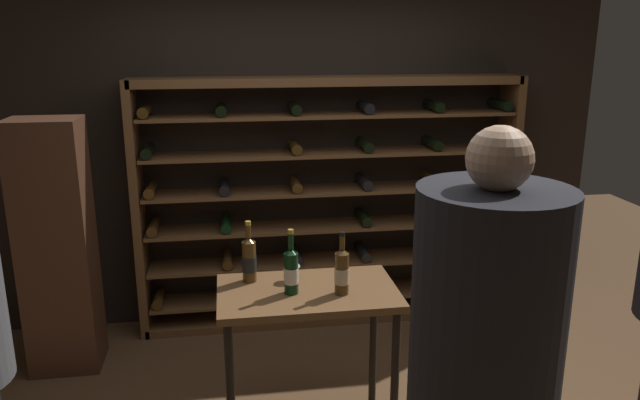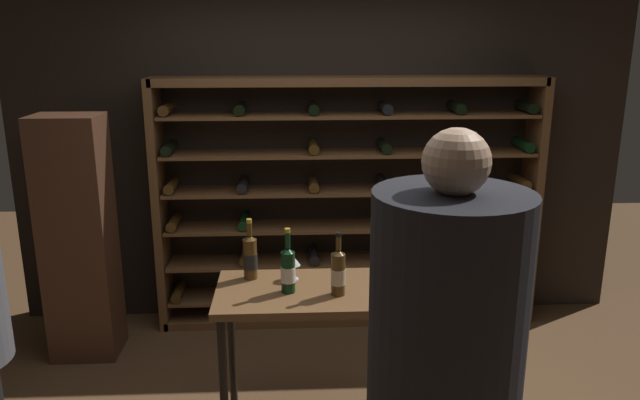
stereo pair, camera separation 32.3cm
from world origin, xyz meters
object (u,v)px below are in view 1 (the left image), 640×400
at_px(person_host_in_suit, 482,384).
at_px(wine_bottle_black_capsule, 341,271).
at_px(tasting_table, 308,310).
at_px(wine_bottle_amber_reserve, 249,259).
at_px(wine_bottle_gold_foil, 291,271).
at_px(wine_glass_stemmed_right, 292,262).
at_px(display_cabinet, 57,248).
at_px(wine_rack, 329,204).

xyz_separation_m(person_host_in_suit, wine_bottle_black_capsule, (-0.25, 1.20, -0.06)).
relative_size(tasting_table, wine_bottle_amber_reserve, 2.77).
bearing_deg(wine_bottle_gold_foil, wine_bottle_amber_reserve, 136.67).
xyz_separation_m(person_host_in_suit, wine_glass_stemmed_right, (-0.48, 1.41, -0.08)).
xyz_separation_m(display_cabinet, wine_bottle_gold_foil, (1.42, -1.02, 0.16)).
bearing_deg(person_host_in_suit, wine_glass_stemmed_right, 103.69).
height_order(wine_rack, wine_glass_stemmed_right, wine_rack).
distance_m(wine_rack, wine_bottle_black_capsule, 1.51).
relative_size(display_cabinet, wine_bottle_gold_foil, 4.82).
relative_size(display_cabinet, wine_bottle_black_capsule, 4.98).
xyz_separation_m(wine_bottle_black_capsule, wine_bottle_gold_foil, (-0.25, 0.05, 0.00)).
distance_m(wine_bottle_black_capsule, wine_bottle_gold_foil, 0.26).
xyz_separation_m(wine_bottle_black_capsule, wine_bottle_amber_reserve, (-0.46, 0.24, 0.00)).
xyz_separation_m(wine_rack, wine_bottle_black_capsule, (-0.19, -1.50, 0.06)).
xyz_separation_m(wine_rack, wine_glass_stemmed_right, (-0.42, -1.28, 0.04)).
bearing_deg(display_cabinet, wine_rack, 12.94).
xyz_separation_m(display_cabinet, wine_bottle_black_capsule, (1.67, -1.07, 0.16)).
bearing_deg(wine_rack, wine_glass_stemmed_right, -108.20).
relative_size(wine_rack, wine_bottle_black_capsule, 8.49).
bearing_deg(display_cabinet, wine_bottle_gold_foil, -35.82).
bearing_deg(wine_bottle_black_capsule, display_cabinet, 147.38).
height_order(person_host_in_suit, wine_glass_stemmed_right, person_host_in_suit).
bearing_deg(tasting_table, wine_glass_stemmed_right, 116.45).
bearing_deg(wine_bottle_black_capsule, person_host_in_suit, -78.33).
relative_size(wine_bottle_gold_foil, wine_glass_stemmed_right, 2.42).
bearing_deg(person_host_in_suit, wine_bottle_gold_foil, 106.91).
distance_m(wine_bottle_amber_reserve, wine_glass_stemmed_right, 0.23).
bearing_deg(wine_bottle_amber_reserve, wine_bottle_black_capsule, -27.74).
bearing_deg(wine_bottle_gold_foil, tasting_table, 20.12).
bearing_deg(wine_glass_stemmed_right, wine_bottle_amber_reserve, 172.62).
bearing_deg(wine_bottle_gold_foil, wine_bottle_black_capsule, -10.44).
distance_m(display_cabinet, wine_bottle_gold_foil, 1.75).
relative_size(wine_rack, display_cabinet, 1.71).
xyz_separation_m(tasting_table, display_cabinet, (-1.51, 0.99, 0.09)).
bearing_deg(wine_rack, display_cabinet, -167.06).
relative_size(wine_bottle_amber_reserve, wine_glass_stemmed_right, 2.38).
bearing_deg(wine_bottle_amber_reserve, person_host_in_suit, -63.83).
xyz_separation_m(wine_rack, wine_bottle_amber_reserve, (-0.65, -1.25, 0.06)).
distance_m(wine_bottle_gold_foil, wine_glass_stemmed_right, 0.17).
distance_m(person_host_in_suit, wine_bottle_black_capsule, 1.23).
xyz_separation_m(wine_rack, tasting_table, (-0.36, -1.42, -0.19)).
distance_m(display_cabinet, wine_bottle_black_capsule, 1.99).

